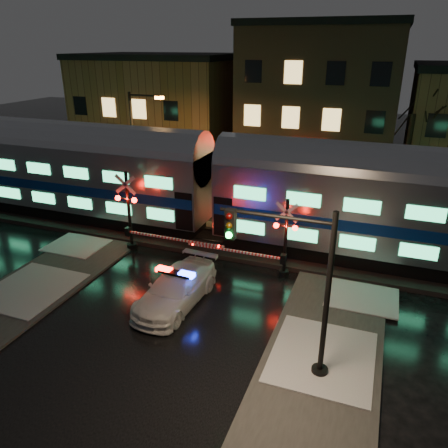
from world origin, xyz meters
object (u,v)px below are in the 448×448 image
Objects in this scene: crossing_signal_left at (135,220)px; streetlight at (136,142)px; crossing_signal_right at (277,245)px; traffic_light at (298,290)px; police_car at (176,289)px.

streetlight is at bearing 119.00° from crossing_signal_left.
traffic_light is (2.15, -6.17, 1.53)m from crossing_signal_right.
police_car is 13.74m from streetlight.
streetlight is at bearing 149.48° from crossing_signal_right.
traffic_light is at bearing -19.53° from police_car.
crossing_signal_right is 7.66m from crossing_signal_left.
streetlight is (-13.52, 12.87, 1.18)m from traffic_light.
crossing_signal_right is at bearing 113.24° from traffic_light.
crossing_signal_left is 8.05m from streetlight.
crossing_signal_right is 13.47m from streetlight.
police_car is 0.83× the size of crossing_signal_left.
crossing_signal_right is at bearing 52.15° from police_car.
crossing_signal_right is at bearing -30.52° from streetlight.
traffic_light is 18.70m from streetlight.
crossing_signal_right reaches higher than police_car.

